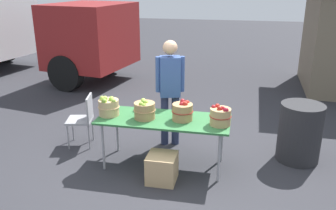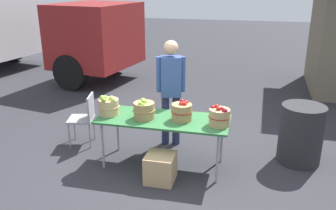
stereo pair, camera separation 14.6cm
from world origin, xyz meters
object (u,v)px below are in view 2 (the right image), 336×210
Objects in this scene: vendor_adult at (171,85)px; folding_chair at (85,115)px; apple_basket_red_1 at (219,116)px; market_table at (163,121)px; apple_basket_green_0 at (109,106)px; apple_basket_red_0 at (182,111)px; trash_barrel at (301,134)px; produce_crate at (160,168)px; apple_basket_green_1 at (144,110)px.

folding_chair is (-1.39, -0.32, -0.52)m from vendor_adult.
folding_chair is at bearing 167.89° from apple_basket_red_1.
market_table is 0.84m from apple_basket_green_0.
folding_chair is (-1.72, 0.41, -0.37)m from apple_basket_red_0.
folding_chair is (-0.63, 0.44, -0.37)m from apple_basket_green_0.
trash_barrel is at bearing 29.71° from apple_basket_red_1.
apple_basket_red_1 is at bearing -150.29° from trash_barrel.
vendor_adult reaches higher than folding_chair.
apple_basket_green_0 is (-0.82, -0.03, 0.18)m from market_table.
market_table is 2.12× the size of trash_barrel.
trash_barrel reaches higher than market_table.
apple_basket_green_0 is 0.85m from folding_chair.
produce_crate is at bearing 80.54° from vendor_adult.
apple_basket_red_1 is at bearing -1.01° from apple_basket_green_1.
apple_basket_red_0 is (0.54, 0.05, 0.00)m from apple_basket_green_1.
market_table is at bearing 61.03° from folding_chair.
vendor_adult is 1.52m from folding_chair.
folding_chair is at bearing 164.10° from market_table.
apple_basket_red_1 is 1.07m from produce_crate.
apple_basket_red_1 is 0.77× the size of produce_crate.
vendor_adult reaches higher than market_table.
produce_crate is (0.07, -0.44, -0.51)m from market_table.
vendor_adult is at bearing 90.05° from folding_chair.
apple_basket_red_0 is at bearing 65.41° from produce_crate.
trash_barrel is (3.42, 0.18, -0.06)m from folding_chair.
apple_basket_red_1 is 0.34× the size of trash_barrel.
apple_basket_green_0 reaches higher than apple_basket_red_0.
apple_basket_green_1 is at bearing -163.90° from trash_barrel.
apple_basket_green_1 reaches higher than apple_basket_red_1.
folding_chair is at bearing 150.57° from produce_crate.
produce_crate is (0.34, -0.39, -0.68)m from apple_basket_green_1.
apple_basket_red_0 is at bearing 98.53° from vendor_adult.
apple_basket_green_0 is 1.19m from produce_crate.
market_table is at bearing 78.79° from vendor_adult.
produce_crate is (0.13, -1.18, -0.84)m from vendor_adult.
apple_basket_green_1 reaches higher than produce_crate.
apple_basket_green_0 reaches higher than market_table.
apple_basket_green_1 is 0.54m from apple_basket_red_0.
apple_basket_green_0 reaches higher than folding_chair.
apple_basket_red_1 is at bearing 64.82° from folding_chair.
apple_basket_green_1 is at bearing -2.08° from apple_basket_green_0.
apple_basket_red_0 is at bearing 63.43° from folding_chair.
apple_basket_green_0 is 0.55m from apple_basket_green_1.
vendor_adult is 1.95× the size of trash_barrel.
apple_basket_red_0 is 0.84m from produce_crate.
apple_basket_red_0 is at bearing -160.71° from trash_barrel.
market_table is 0.83m from apple_basket_red_1.
apple_basket_green_0 is at bearing -178.33° from apple_basket_red_0.
vendor_adult is 2.12m from trash_barrel.
apple_basket_green_1 is 1.08m from apple_basket_red_1.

